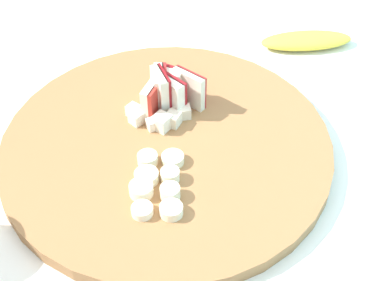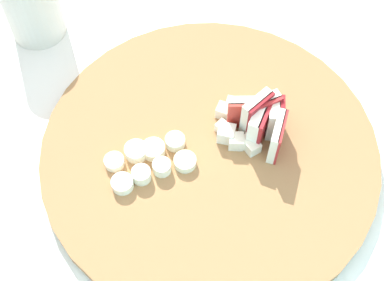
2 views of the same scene
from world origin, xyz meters
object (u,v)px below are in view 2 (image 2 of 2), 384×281
(small_jar, at_px, (30,2))
(apple_dice_pile, at_px, (235,131))
(banana_slice_rows, at_px, (149,160))
(apple_wedge_fan, at_px, (262,119))
(cutting_board, at_px, (210,152))

(small_jar, bearing_deg, apple_dice_pile, 125.86)
(banana_slice_rows, bearing_deg, apple_dice_pile, -178.49)
(apple_wedge_fan, height_order, small_jar, small_jar)
(apple_dice_pile, bearing_deg, banana_slice_rows, 1.51)
(cutting_board, xyz_separation_m, small_jar, (0.17, -0.29, 0.05))
(banana_slice_rows, xyz_separation_m, small_jar, (0.09, -0.29, 0.03))
(apple_wedge_fan, bearing_deg, small_jar, -50.36)
(cutting_board, bearing_deg, banana_slice_rows, -3.13)
(cutting_board, bearing_deg, apple_wedge_fan, -176.95)
(cutting_board, distance_m, apple_dice_pile, 0.04)
(cutting_board, bearing_deg, small_jar, -60.08)
(cutting_board, height_order, small_jar, small_jar)
(cutting_board, height_order, apple_wedge_fan, apple_wedge_fan)
(cutting_board, relative_size, apple_dice_pile, 4.77)
(apple_wedge_fan, bearing_deg, banana_slice_rows, -0.22)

